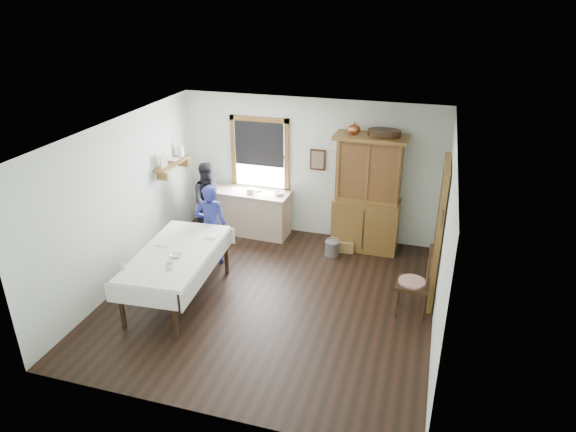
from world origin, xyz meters
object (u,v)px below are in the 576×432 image
Objects in this scene: pail at (332,248)px; wicker_basket at (345,246)px; spindle_chair at (413,281)px; woman_blue at (211,228)px; china_hutch at (367,194)px; work_counter at (251,212)px; figure_dark at (210,203)px; dining_table at (178,275)px.

wicker_basket is (0.19, 0.25, -0.04)m from pail.
woman_blue reaches higher than spindle_chair.
china_hutch is 2.22m from spindle_chair.
figure_dark is at bearing -150.27° from work_counter.
china_hutch is at bearing 45.04° from dining_table.
dining_table is 2.23m from figure_dark.
dining_table is at bearing -93.81° from work_counter.
pail is at bearing 140.65° from spindle_chair.
wicker_basket is at bearing 46.31° from dining_table.
figure_dark reaches higher than dining_table.
woman_blue is (-2.51, -1.34, -0.40)m from china_hutch.
pail is (-1.51, 1.44, -0.41)m from spindle_chair.
dining_table is at bearing -133.69° from wicker_basket.
figure_dark is (-0.42, 2.18, 0.28)m from dining_table.
spindle_chair reaches higher than work_counter.
spindle_chair is at bearing -51.99° from wicker_basket.
pail is at bearing -136.68° from china_hutch.
china_hutch is at bearing -174.96° from woman_blue.
dining_table is at bearing 65.20° from woman_blue.
pail is (2.02, 2.07, -0.28)m from dining_table.
work_counter is 1.40× the size of spindle_chair.
spindle_chair reaches higher than wicker_basket.
china_hutch is (2.27, 0.01, 0.65)m from work_counter.
work_counter is at bearing 83.74° from dining_table.
dining_table is at bearing -165.56° from spindle_chair.
wicker_basket is (1.94, -0.21, -0.34)m from work_counter.
spindle_chair is 2.13m from pail.
work_counter is at bearing 165.20° from pail.
pail is at bearing -128.09° from wicker_basket.
wicker_basket is (-1.32, 1.68, -0.45)m from spindle_chair.
woman_blue is (-0.24, -1.33, 0.24)m from work_counter.
woman_blue is at bearing -156.38° from pail.
china_hutch reaches higher than wicker_basket.
figure_dark is (-2.96, -0.37, -0.39)m from china_hutch.
china_hutch is at bearing 34.66° from wicker_basket.
woman_blue reaches higher than pail.
pail is at bearing -12.35° from work_counter.
woman_blue is at bearing -152.90° from wicker_basket.
china_hutch is 3.01m from figure_dark.
spindle_chair is at bearing -27.81° from work_counter.
china_hutch is at bearing 121.64° from spindle_chair.
woman_blue is (0.04, 1.20, 0.27)m from dining_table.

